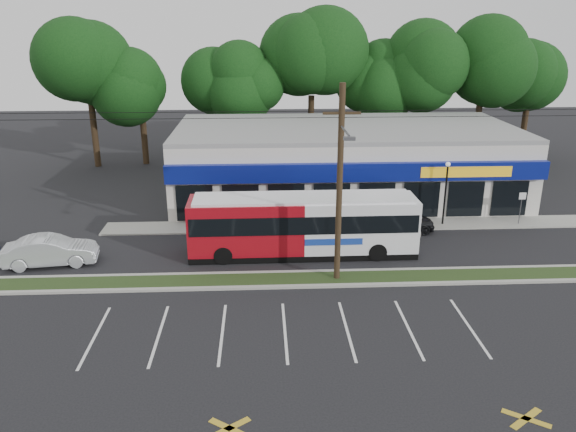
# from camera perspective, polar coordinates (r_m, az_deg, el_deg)

# --- Properties ---
(ground) EXTENTS (120.00, 120.00, 0.00)m
(ground) POSITION_cam_1_polar(r_m,az_deg,el_deg) (28.24, -0.88, -7.48)
(ground) COLOR black
(ground) RESTS_ON ground
(grass_strip) EXTENTS (40.00, 1.60, 0.12)m
(grass_strip) POSITION_cam_1_polar(r_m,az_deg,el_deg) (29.11, -0.94, -6.49)
(grass_strip) COLOR #1C3314
(grass_strip) RESTS_ON ground
(curb_south) EXTENTS (40.00, 0.25, 0.14)m
(curb_south) POSITION_cam_1_polar(r_m,az_deg,el_deg) (28.34, -0.89, -7.22)
(curb_south) COLOR #9E9E93
(curb_south) RESTS_ON ground
(curb_north) EXTENTS (40.00, 0.25, 0.14)m
(curb_north) POSITION_cam_1_polar(r_m,az_deg,el_deg) (29.87, -1.00, -5.76)
(curb_north) COLOR #9E9E93
(curb_north) RESTS_ON ground
(sidewalk) EXTENTS (32.00, 2.20, 0.10)m
(sidewalk) POSITION_cam_1_polar(r_m,az_deg,el_deg) (36.93, 6.42, -0.90)
(sidewalk) COLOR #9E9E93
(sidewalk) RESTS_ON ground
(strip_mall) EXTENTS (25.00, 12.55, 5.30)m
(strip_mall) POSITION_cam_1_polar(r_m,az_deg,el_deg) (42.79, 5.78, 5.59)
(strip_mall) COLOR silver
(strip_mall) RESTS_ON ground
(utility_pole) EXTENTS (50.00, 2.77, 10.00)m
(utility_pole) POSITION_cam_1_polar(r_m,az_deg,el_deg) (27.37, 4.95, 3.74)
(utility_pole) COLOR black
(utility_pole) RESTS_ON ground
(lamp_post) EXTENTS (0.30, 0.30, 4.25)m
(lamp_post) POSITION_cam_1_polar(r_m,az_deg,el_deg) (37.36, 15.75, 2.95)
(lamp_post) COLOR black
(lamp_post) RESTS_ON ground
(sign_post) EXTENTS (0.45, 0.10, 2.23)m
(sign_post) POSITION_cam_1_polar(r_m,az_deg,el_deg) (39.34, 22.64, 1.28)
(sign_post) COLOR #59595E
(sign_post) RESTS_ON ground
(tree_line) EXTENTS (46.76, 6.76, 11.83)m
(tree_line) POSITION_cam_1_polar(r_m,az_deg,el_deg) (51.60, 2.64, 14.49)
(tree_line) COLOR black
(tree_line) RESTS_ON ground
(metrobus) EXTENTS (12.86, 2.82, 3.45)m
(metrobus) POSITION_cam_1_polar(r_m,az_deg,el_deg) (31.71, 1.53, -0.80)
(metrobus) COLOR maroon
(metrobus) RESTS_ON ground
(car_dark) EXTENTS (4.73, 2.55, 1.53)m
(car_dark) POSITION_cam_1_polar(r_m,az_deg,el_deg) (35.89, 11.17, -0.54)
(car_dark) COLOR black
(car_dark) RESTS_ON ground
(car_silver) EXTENTS (5.11, 2.42, 1.62)m
(car_silver) POSITION_cam_1_polar(r_m,az_deg,el_deg) (33.30, -23.00, -3.28)
(car_silver) COLOR #B9BDC2
(car_silver) RESTS_ON ground
(pedestrian_a) EXTENTS (0.73, 0.69, 1.68)m
(pedestrian_a) POSITION_cam_1_polar(r_m,az_deg,el_deg) (34.67, 13.07, -1.27)
(pedestrian_a) COLOR beige
(pedestrian_a) RESTS_ON ground
(pedestrian_b) EXTENTS (1.03, 0.88, 1.86)m
(pedestrian_b) POSITION_cam_1_polar(r_m,az_deg,el_deg) (33.76, 3.28, -1.17)
(pedestrian_b) COLOR beige
(pedestrian_b) RESTS_ON ground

